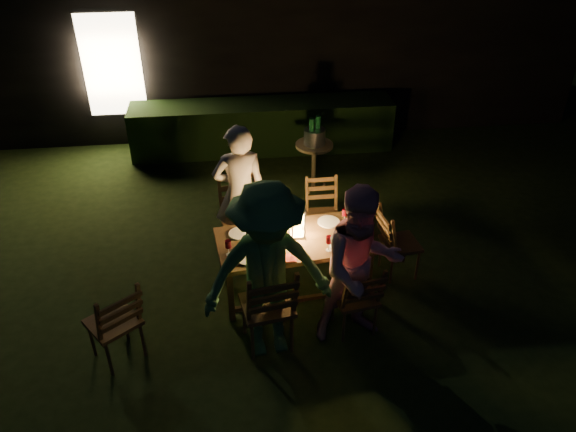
{
  "coord_description": "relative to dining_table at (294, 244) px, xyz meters",
  "views": [
    {
      "loc": [
        -1.06,
        -4.69,
        4.17
      ],
      "look_at": [
        -0.47,
        0.41,
        0.82
      ],
      "focal_mm": 35.0,
      "sensor_mm": 36.0,
      "label": 1
    }
  ],
  "objects": [
    {
      "name": "person_opp_right",
      "position": [
        0.54,
        -0.76,
        0.24
      ],
      "size": [
        0.9,
        0.74,
        1.71
      ],
      "primitive_type": "imported",
      "rotation": [
        0.0,
        0.0,
        0.11
      ],
      "color": "#C8899E",
      "rests_on": "ground"
    },
    {
      "name": "bottle_table",
      "position": [
        -0.25,
        -0.03,
        0.21
      ],
      "size": [
        0.07,
        0.07,
        0.28
      ],
      "primitive_type": "cylinder",
      "color": "#0F471E",
      "rests_on": "dining_table"
    },
    {
      "name": "person_opp_left",
      "position": [
        -0.35,
        -0.87,
        0.32
      ],
      "size": [
        1.28,
        0.83,
        1.87
      ],
      "primitive_type": "imported",
      "rotation": [
        0.0,
        0.0,
        0.11
      ],
      "color": "#376F3C",
      "rests_on": "ground"
    },
    {
      "name": "wineglass_d",
      "position": [
        0.6,
        0.25,
        0.16
      ],
      "size": [
        0.06,
        0.06,
        0.18
      ],
      "primitive_type": null,
      "color": "#59070F",
      "rests_on": "dining_table"
    },
    {
      "name": "chair_far_right",
      "position": [
        0.46,
        0.83,
        -0.35
      ],
      "size": [
        0.4,
        0.43,
        0.9
      ],
      "rotation": [
        0.0,
        0.0,
        3.15
      ],
      "color": "#50351A",
      "rests_on": "ground"
    },
    {
      "name": "plate_far_left",
      "position": [
        -0.57,
        0.16,
        0.08
      ],
      "size": [
        0.25,
        0.25,
        0.01
      ],
      "primitive_type": "cylinder",
      "color": "white",
      "rests_on": "dining_table"
    },
    {
      "name": "napkin_right",
      "position": [
        0.58,
        -0.24,
        0.07
      ],
      "size": [
        0.18,
        0.14,
        0.01
      ],
      "primitive_type": "cube",
      "color": "red",
      "rests_on": "dining_table"
    },
    {
      "name": "chair_near_right",
      "position": [
        0.54,
        -0.71,
        -0.34
      ],
      "size": [
        0.47,
        0.5,
        0.92
      ],
      "rotation": [
        0.0,
        0.0,
        0.15
      ],
      "color": "#50351A",
      "rests_on": "ground"
    },
    {
      "name": "napkin_left",
      "position": [
        -0.11,
        -0.33,
        0.07
      ],
      "size": [
        0.18,
        0.14,
        0.01
      ],
      "primitive_type": "cube",
      "color": "red",
      "rests_on": "dining_table"
    },
    {
      "name": "plate_far_right",
      "position": [
        0.42,
        0.27,
        0.08
      ],
      "size": [
        0.25,
        0.25,
        0.01
      ],
      "primitive_type": "cylinder",
      "color": "white",
      "rests_on": "dining_table"
    },
    {
      "name": "wineglass_e",
      "position": [
        -0.07,
        -0.31,
        0.16
      ],
      "size": [
        0.06,
        0.06,
        0.18
      ],
      "primitive_type": null,
      "color": "silver",
      "rests_on": "dining_table"
    },
    {
      "name": "chair_near_left",
      "position": [
        -0.36,
        -0.82,
        -0.29
      ],
      "size": [
        0.56,
        0.59,
        1.08
      ],
      "rotation": [
        0.0,
        0.0,
        0.17
      ],
      "color": "#50351A",
      "rests_on": "ground"
    },
    {
      "name": "dining_table",
      "position": [
        0.0,
        0.0,
        0.0
      ],
      "size": [
        1.73,
        1.0,
        0.68
      ],
      "rotation": [
        0.0,
        0.0,
        0.11
      ],
      "color": "#50351A",
      "rests_on": "ground"
    },
    {
      "name": "chair_far_left",
      "position": [
        -0.54,
        0.72,
        -0.29
      ],
      "size": [
        0.53,
        0.56,
        1.06
      ],
      "rotation": [
        0.0,
        0.0,
        3.27
      ],
      "color": "#50351A",
      "rests_on": "ground"
    },
    {
      "name": "garden_envelope",
      "position": [
        0.42,
        5.99,
        0.96
      ],
      "size": [
        40.0,
        40.0,
        3.2
      ],
      "color": "black",
      "rests_on": "ground"
    },
    {
      "name": "phone",
      "position": [
        -0.58,
        -0.37,
        0.07
      ],
      "size": [
        0.14,
        0.07,
        0.01
      ],
      "primitive_type": "cube",
      "color": "black",
      "rests_on": "dining_table"
    },
    {
      "name": "lantern",
      "position": [
        0.04,
        0.06,
        0.23
      ],
      "size": [
        0.16,
        0.16,
        0.35
      ],
      "color": "white",
      "rests_on": "dining_table"
    },
    {
      "name": "side_table",
      "position": [
        0.56,
        2.21,
        0.02
      ],
      "size": [
        0.53,
        0.53,
        0.72
      ],
      "color": "olive",
      "rests_on": "ground"
    },
    {
      "name": "bottle_bucket_a",
      "position": [
        0.51,
        2.17,
        0.26
      ],
      "size": [
        0.07,
        0.07,
        0.32
      ],
      "primitive_type": "cylinder",
      "color": "#0F471E",
      "rests_on": "side_table"
    },
    {
      "name": "wineglass_c",
      "position": [
        0.33,
        -0.24,
        0.16
      ],
      "size": [
        0.06,
        0.06,
        0.18
      ],
      "primitive_type": null,
      "color": "#59070F",
      "rests_on": "dining_table"
    },
    {
      "name": "chair_end",
      "position": [
        1.22,
        0.14,
        -0.34
      ],
      "size": [
        0.49,
        0.46,
        0.92
      ],
      "rotation": [
        0.0,
        0.0,
        -1.44
      ],
      "color": "#50351A",
      "rests_on": "ground"
    },
    {
      "name": "wineglass_a",
      "position": [
        -0.33,
        0.24,
        0.16
      ],
      "size": [
        0.06,
        0.06,
        0.18
      ],
      "primitive_type": null,
      "color": "#59070F",
      "rests_on": "dining_table"
    },
    {
      "name": "plate_near_left",
      "position": [
        -0.52,
        -0.28,
        0.08
      ],
      "size": [
        0.25,
        0.25,
        0.01
      ],
      "primitive_type": "cylinder",
      "color": "white",
      "rests_on": "dining_table"
    },
    {
      "name": "bottle_bucket_b",
      "position": [
        0.61,
        2.25,
        0.26
      ],
      "size": [
        0.07,
        0.07,
        0.32
      ],
      "primitive_type": "cylinder",
      "color": "#0F471E",
      "rests_on": "side_table"
    },
    {
      "name": "plate_near_right",
      "position": [
        0.47,
        -0.17,
        0.08
      ],
      "size": [
        0.25,
        0.25,
        0.01
      ],
      "primitive_type": "cylinder",
      "color": "white",
      "rests_on": "dining_table"
    },
    {
      "name": "person_house_side",
      "position": [
        -0.54,
        0.76,
        0.23
      ],
      "size": [
        0.66,
        0.47,
        1.69
      ],
      "primitive_type": "imported",
      "rotation": [
        0.0,
        0.0,
        3.26
      ],
      "color": "#BFAEA3",
      "rests_on": "ground"
    },
    {
      "name": "chair_spare",
      "position": [
        -1.81,
        -0.83,
        -0.32
      ],
      "size": [
        0.63,
        0.64,
        0.98
      ],
      "rotation": [
        0.0,
        0.0,
        0.64
      ],
      "color": "#50351A",
      "rests_on": "ground"
    },
    {
      "name": "wineglass_b",
      "position": [
        -0.7,
        -0.2,
        0.16
      ],
      "size": [
        0.06,
        0.06,
        0.18
      ],
      "primitive_type": null,
      "color": "#59070F",
      "rests_on": "dining_table"
    },
    {
      "name": "ice_bucket",
      "position": [
        0.56,
        2.21,
        0.21
      ],
      "size": [
        0.3,
        0.3,
        0.22
      ],
      "primitive_type": "cylinder",
      "color": "#A5A8AD",
      "rests_on": "side_table"
    }
  ]
}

